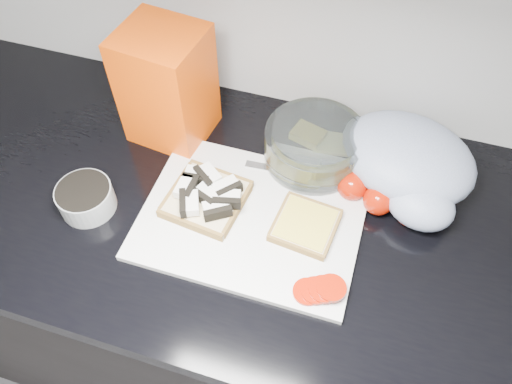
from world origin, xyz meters
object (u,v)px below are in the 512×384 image
(glass_bowl, at_px, (314,147))
(steel_canister, at_px, (181,72))
(bread_bag, at_px, (167,86))
(cutting_board, at_px, (251,219))

(glass_bowl, height_order, steel_canister, steel_canister)
(bread_bag, height_order, steel_canister, bread_bag)
(cutting_board, distance_m, glass_bowl, 0.19)
(glass_bowl, relative_size, bread_bag, 0.83)
(cutting_board, distance_m, bread_bag, 0.31)
(bread_bag, xyz_separation_m, steel_canister, (-0.00, 0.07, -0.02))
(glass_bowl, bearing_deg, cutting_board, -113.07)
(bread_bag, distance_m, steel_canister, 0.07)
(bread_bag, bearing_deg, glass_bowl, 7.13)
(glass_bowl, xyz_separation_m, steel_canister, (-0.30, 0.07, 0.06))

